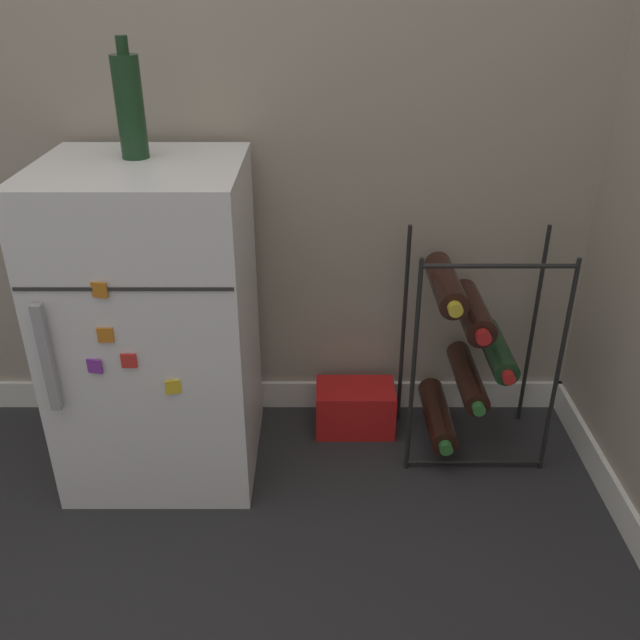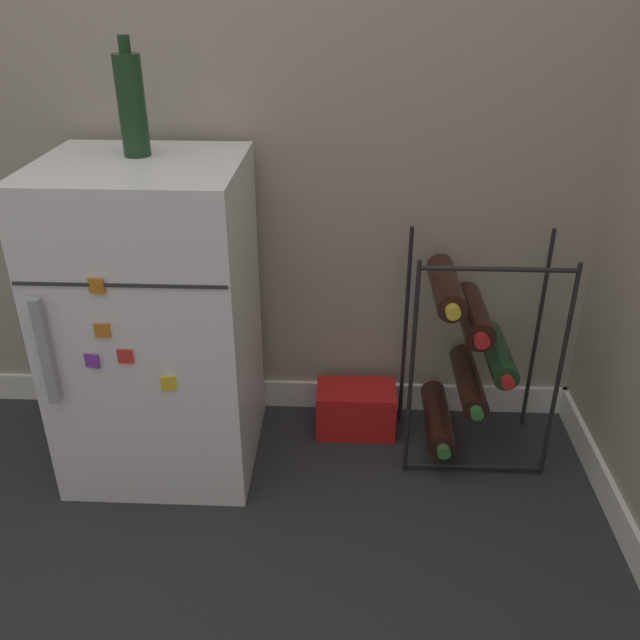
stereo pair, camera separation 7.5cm
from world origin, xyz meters
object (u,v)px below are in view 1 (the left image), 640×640
Objects in this scene: mini_fridge at (155,326)px; wine_rack at (462,349)px; fridge_top_bottle at (129,106)px; soda_box at (354,408)px.

mini_fridge is 0.84m from wine_rack.
fridge_top_bottle is (-0.01, 0.06, 0.55)m from mini_fridge.
soda_box is (0.54, 0.13, -0.36)m from mini_fridge.
wine_rack is at bearing -0.18° from fridge_top_bottle.
fridge_top_bottle is (-0.55, -0.07, 0.91)m from soda_box.
wine_rack is 0.39m from soda_box.
wine_rack is at bearing -14.65° from soda_box.
soda_box is 0.86× the size of fridge_top_bottle.
soda_box is 1.06m from fridge_top_bottle.
wine_rack is 1.07m from fridge_top_bottle.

